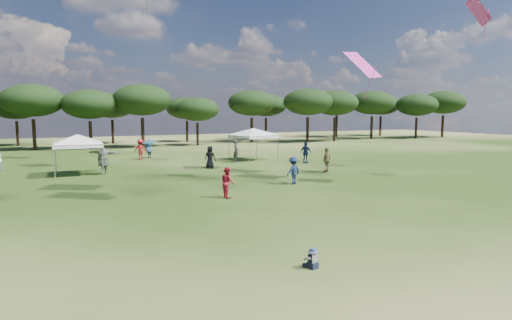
% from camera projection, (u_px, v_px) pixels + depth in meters
% --- Properties ---
extents(ground, '(140.00, 140.00, 0.00)m').
position_uv_depth(ground, '(357.00, 289.00, 10.40)').
color(ground, '#2E4715').
rests_on(ground, ground).
extents(tree_line, '(108.78, 17.63, 7.77)m').
position_uv_depth(tree_line, '(130.00, 103.00, 53.34)').
color(tree_line, black).
rests_on(tree_line, ground).
extents(tent_left, '(6.23, 6.23, 3.07)m').
position_uv_depth(tent_left, '(77.00, 136.00, 28.83)').
color(tent_left, gray).
rests_on(tent_left, ground).
extents(tent_right, '(6.52, 6.52, 3.14)m').
position_uv_depth(tent_right, '(253.00, 130.00, 37.81)').
color(tent_right, gray).
rests_on(tent_right, ground).
extents(toddler, '(0.41, 0.44, 0.56)m').
position_uv_depth(toddler, '(312.00, 259.00, 11.79)').
color(toddler, '#151C31').
rests_on(toddler, ground).
extents(festival_crowd, '(29.87, 21.38, 1.92)m').
position_uv_depth(festival_crowd, '(129.00, 160.00, 30.54)').
color(festival_crowd, silver).
rests_on(festival_crowd, ground).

